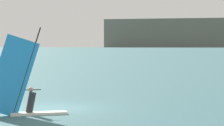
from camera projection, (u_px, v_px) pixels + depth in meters
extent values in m
plane|color=#386066|center=(56.00, 108.00, 24.09)|extent=(4000.00, 4000.00, 0.00)
cube|color=white|center=(39.00, 113.00, 21.81)|extent=(2.38, 2.16, 0.12)
cylinder|color=black|center=(27.00, 70.00, 21.61)|extent=(1.02, 0.87, 3.87)
cube|color=#268CD8|center=(12.00, 76.00, 21.46)|extent=(1.93, 1.64, 3.78)
cylinder|color=black|center=(24.00, 90.00, 21.61)|extent=(1.17, 1.00, 0.04)
cylinder|color=#2D2D33|center=(31.00, 102.00, 21.71)|extent=(0.58, 0.56, 0.97)
sphere|color=tan|center=(31.00, 89.00, 21.69)|extent=(0.22, 0.22, 0.22)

